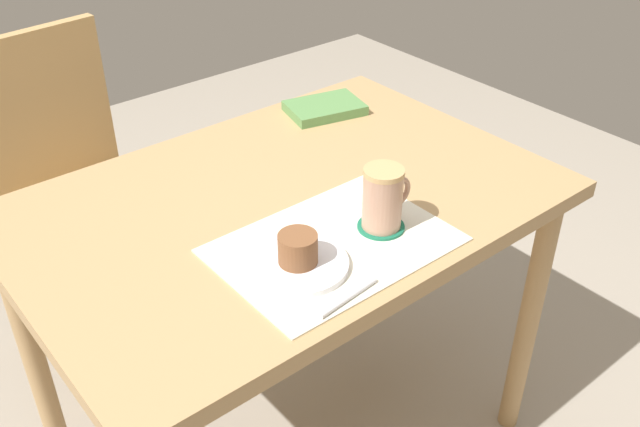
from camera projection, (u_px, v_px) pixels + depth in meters
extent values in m
cylinder|color=tan|center=(529.00, 320.00, 1.71)|extent=(0.05, 0.05, 0.71)
cylinder|color=tan|center=(34.00, 360.00, 1.60)|extent=(0.05, 0.05, 0.71)
cylinder|color=tan|center=(355.00, 210.00, 2.11)|extent=(0.05, 0.05, 0.71)
cube|color=tan|center=(285.00, 204.00, 1.45)|extent=(1.08, 0.73, 0.04)
cylinder|color=tan|center=(195.00, 282.00, 2.07)|extent=(0.04, 0.04, 0.41)
cylinder|color=tan|center=(85.00, 343.00, 1.86)|extent=(0.04, 0.04, 0.41)
cylinder|color=tan|center=(128.00, 233.00, 2.28)|extent=(0.04, 0.04, 0.41)
cylinder|color=tan|center=(22.00, 282.00, 2.07)|extent=(0.04, 0.04, 0.41)
cube|color=tan|center=(95.00, 218.00, 1.94)|extent=(0.46, 0.46, 0.04)
cube|color=tan|center=(42.00, 114.00, 1.92)|extent=(0.39, 0.07, 0.46)
cube|color=silver|center=(334.00, 245.00, 1.30)|extent=(0.42, 0.30, 0.00)
cylinder|color=white|center=(298.00, 264.00, 1.23)|extent=(0.18, 0.18, 0.01)
cylinder|color=brown|center=(298.00, 249.00, 1.22)|extent=(0.07, 0.07, 0.05)
cylinder|color=#196B4C|center=(381.00, 226.00, 1.34)|extent=(0.09, 0.09, 0.00)
cylinder|color=tan|center=(382.00, 200.00, 1.30)|extent=(0.07, 0.07, 0.11)
cylinder|color=tan|center=(384.00, 172.00, 1.27)|extent=(0.08, 0.08, 0.01)
torus|color=tan|center=(398.00, 192.00, 1.32)|extent=(0.06, 0.01, 0.06)
cylinder|color=silver|center=(349.00, 298.00, 1.16)|extent=(0.13, 0.02, 0.01)
cube|color=#598C4C|center=(325.00, 108.00, 1.76)|extent=(0.20, 0.16, 0.02)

